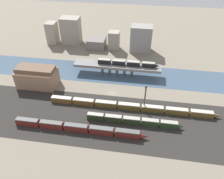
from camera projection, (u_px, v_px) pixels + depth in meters
ground_plane at (112, 93)px, 140.10m from camera, size 400.00×400.00×0.00m
railbed_yard at (106, 119)px, 121.10m from camera, size 280.00×42.00×0.01m
river_water at (117, 74)px, 158.49m from camera, size 320.00×26.87×0.01m
bridge at (117, 66)px, 154.71m from camera, size 61.36×9.52×7.61m
train_on_bridge at (128, 63)px, 151.98m from camera, size 43.04×2.88×3.52m
train_yard_near at (79, 128)px, 112.93m from camera, size 70.54×2.93×4.15m
train_yard_mid at (133, 121)px, 117.28m from camera, size 52.00×2.69×4.02m
train_yard_far at (132, 107)px, 126.80m from camera, size 98.75×3.01×3.58m
warehouse_building at (37, 77)px, 143.35m from camera, size 25.26×14.07×13.84m
signal_tower at (145, 99)px, 122.14m from camera, size 1.00×0.82×16.91m
city_block_far_left at (52, 33)px, 194.77m from camera, size 8.66×10.06×19.03m
city_block_left at (71, 31)px, 193.52m from camera, size 16.36×11.67×23.33m
city_block_center at (97, 43)px, 190.59m from camera, size 15.02×14.95×8.27m
city_block_right at (114, 40)px, 185.91m from camera, size 9.14×8.64×15.66m
city_block_far_right at (141, 39)px, 181.44m from camera, size 17.36×12.10×21.82m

